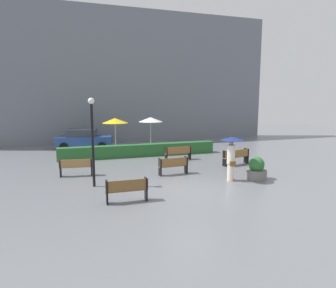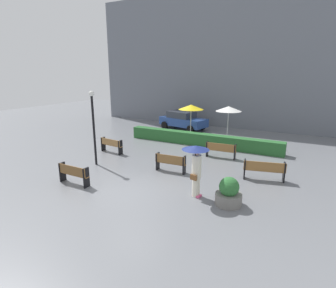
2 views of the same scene
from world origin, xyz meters
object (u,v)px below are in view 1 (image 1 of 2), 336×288
object	(u,v)px
lamp_post	(92,133)
patio_umbrella_white	(151,120)
parked_car	(84,139)
planter_pot	(256,170)
patio_umbrella_yellow	(115,121)
bench_far_right	(236,156)
bench_far_left	(76,166)
bench_mid_center	(174,165)
bench_near_left	(127,189)
bench_back_row	(178,152)
pedestrian_with_umbrella	(231,151)

from	to	relation	value
lamp_post	patio_umbrella_white	bearing A→B (deg)	59.79
parked_car	lamp_post	bearing A→B (deg)	-90.43
planter_pot	patio_umbrella_yellow	distance (m)	10.87
patio_umbrella_yellow	planter_pot	bearing A→B (deg)	-58.50
bench_far_right	patio_umbrella_white	xyz separation A→B (m)	(-3.63, 6.36, 1.84)
bench_far_left	parked_car	bearing A→B (deg)	84.74
bench_far_right	bench_far_left	distance (m)	9.22
lamp_post	patio_umbrella_yellow	xyz separation A→B (m)	(2.14, 7.95, -0.04)
parked_car	patio_umbrella_white	bearing A→B (deg)	-28.38
parked_car	bench_mid_center	bearing A→B (deg)	-68.02
bench_far_left	planter_pot	size ratio (longest dim) A/B	1.51
lamp_post	parked_car	distance (m)	11.05
bench_near_left	bench_far_right	size ratio (longest dim) A/B	0.86
bench_far_left	parked_car	xyz separation A→B (m)	(0.81, 8.77, 0.28)
bench_far_right	parked_car	world-z (taller)	parked_car
bench_back_row	patio_umbrella_white	bearing A→B (deg)	101.17
bench_far_left	pedestrian_with_umbrella	xyz separation A→B (m)	(7.06, -3.27, 0.91)
bench_back_row	bench_far_left	xyz separation A→B (m)	(-6.37, -2.22, 0.01)
bench_near_left	patio_umbrella_white	size ratio (longest dim) A/B	0.63
planter_pot	patio_umbrella_white	xyz separation A→B (m)	(-2.87, 9.52, 1.92)
bench_mid_center	bench_back_row	size ratio (longest dim) A/B	0.90
planter_pot	patio_umbrella_yellow	bearing A→B (deg)	121.50
bench_near_left	patio_umbrella_yellow	size ratio (longest dim) A/B	0.63
bench_far_right	bench_mid_center	bearing A→B (deg)	-166.28
bench_near_left	pedestrian_with_umbrella	distance (m)	5.58
bench_near_left	patio_umbrella_yellow	world-z (taller)	patio_umbrella_yellow
pedestrian_with_umbrella	parked_car	xyz separation A→B (m)	(-6.26, 12.04, -0.63)
lamp_post	patio_umbrella_yellow	bearing A→B (deg)	74.93
bench_far_left	bench_mid_center	bearing A→B (deg)	-14.34
pedestrian_with_umbrella	bench_near_left	bearing A→B (deg)	-164.71
bench_near_left	bench_far_left	distance (m)	5.04
planter_pot	lamp_post	bearing A→B (deg)	171.40
parked_car	bench_far_left	bearing A→B (deg)	-95.26
planter_pot	patio_umbrella_yellow	size ratio (longest dim) A/B	0.43
bench_mid_center	bench_far_right	bearing A→B (deg)	13.72
bench_far_right	patio_umbrella_yellow	bearing A→B (deg)	136.81
bench_near_left	patio_umbrella_white	bearing A→B (deg)	70.66
bench_mid_center	parked_car	world-z (taller)	parked_car
bench_back_row	patio_umbrella_white	size ratio (longest dim) A/B	0.70
patio_umbrella_white	bench_back_row	bearing A→B (deg)	-78.83
bench_mid_center	bench_back_row	bearing A→B (deg)	66.22
bench_far_right	patio_umbrella_white	distance (m)	7.55
bench_back_row	lamp_post	world-z (taller)	lamp_post
bench_back_row	patio_umbrella_yellow	distance (m)	5.34
pedestrian_with_umbrella	bench_far_left	bearing A→B (deg)	155.16
patio_umbrella_yellow	patio_umbrella_white	world-z (taller)	patio_umbrella_yellow
planter_pot	bench_near_left	bearing A→B (deg)	-168.27
patio_umbrella_white	bench_far_right	bearing A→B (deg)	-60.30
bench_near_left	bench_far_right	world-z (taller)	bench_far_right
planter_pot	parked_car	bearing A→B (deg)	122.29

